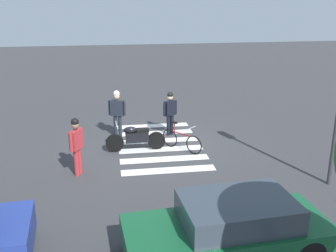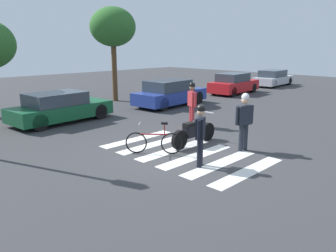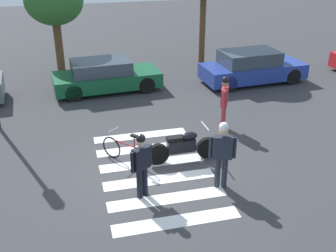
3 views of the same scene
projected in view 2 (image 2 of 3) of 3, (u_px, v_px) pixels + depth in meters
The scene contains 12 objects.
ground_plane at pixel (185, 153), 10.31m from camera, with size 60.00×60.00×0.00m, color #38383A.
police_motorcycle at pixel (194, 131), 11.07m from camera, with size 2.10×0.62×1.03m.
leaning_bicycle at pixel (154, 142), 10.16m from camera, with size 1.17×1.36×0.99m.
officer_on_foot at pixel (200, 131), 8.95m from camera, with size 0.58×0.41×1.72m.
officer_by_motorcycle at pixel (244, 118), 10.28m from camera, with size 0.66×0.34×1.83m.
pedestrian_bystander at pixel (192, 101), 13.43m from camera, with size 0.40×0.62×1.82m.
crosswalk_stripes at pixel (185, 153), 10.31m from camera, with size 2.99×4.95×0.01m.
car_green_compact at pixel (60, 108), 14.33m from camera, with size 4.42×2.11×1.30m.
car_blue_hatchback at pixel (170, 93), 18.28m from camera, with size 4.56×2.11×1.41m.
car_red_convertible at pixel (234, 84), 22.88m from camera, with size 4.30×1.99×1.40m.
car_silver_sedan at pixel (273, 78), 27.27m from camera, with size 4.57×2.01×1.29m.
street_tree_far at pixel (113, 28), 19.03m from camera, with size 2.62×2.62×5.39m.
Camera 2 is at (-7.33, -6.55, 3.24)m, focal length 35.62 mm.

